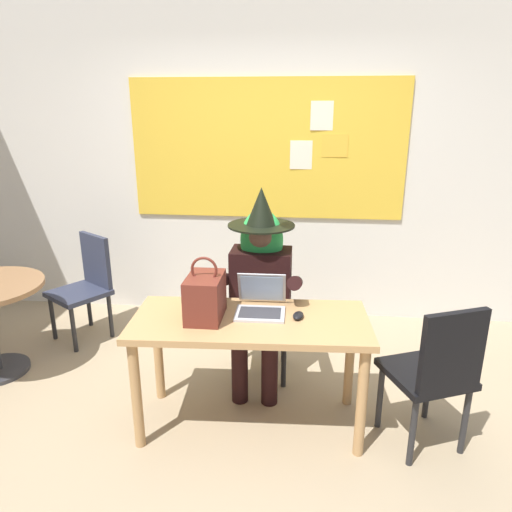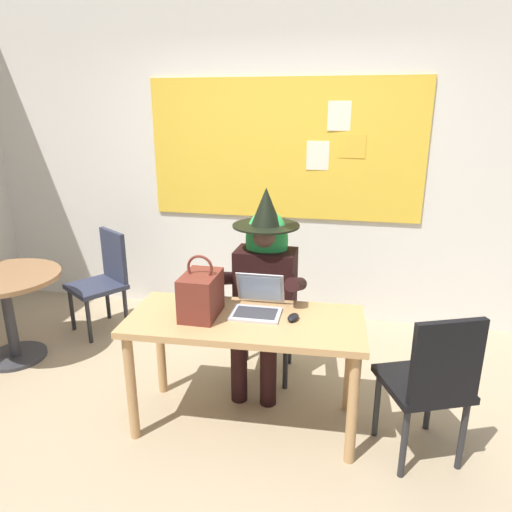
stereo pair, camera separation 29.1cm
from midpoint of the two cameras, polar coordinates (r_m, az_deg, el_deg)
The scene contains 11 objects.
ground_plane at distance 3.11m, azimuth 0.62°, elevation -19.95°, with size 24.00×24.00×0.00m, color tan.
wall_back_bulletin at distance 4.22m, azimuth 5.50°, elevation 12.27°, with size 5.81×1.91×2.99m.
desk_main at distance 2.80m, azimuth 1.69°, elevation -9.55°, with size 1.42×0.67×0.72m.
chair_at_desk at distance 3.44m, azimuth 3.72°, elevation -6.41°, with size 0.44×0.44×0.89m.
person_costumed at distance 3.22m, azimuth 3.56°, elevation -2.73°, with size 0.60×0.70×1.40m.
laptop at distance 2.83m, azimuth 3.15°, elevation -5.89°, with size 0.30×0.31×0.22m.
computer_mouse at distance 2.75m, azimuth 7.64°, elevation -7.52°, with size 0.06×0.10×0.03m, color black.
handbag at distance 2.74m, azimuth -3.74°, elevation -4.78°, with size 0.20×0.30×0.38m.
side_table_round at distance 3.97m, azimuth -26.50°, elevation -4.59°, with size 0.83×0.83×0.70m.
chair_spare_by_window at distance 4.25m, azimuth -16.29°, elevation -2.41°, with size 0.58×0.58×0.88m.
chair_extra_corner at distance 2.78m, azimuth 23.62°, elevation -13.84°, with size 0.55×0.55×0.92m.
Camera 2 is at (0.62, -2.39, 1.91)m, focal length 32.66 mm.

